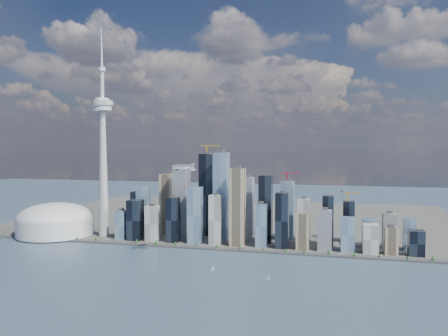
% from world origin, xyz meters
% --- Properties ---
extents(ground, '(4000.00, 4000.00, 0.00)m').
position_xyz_m(ground, '(0.00, 0.00, 0.00)').
color(ground, '#323F57').
rests_on(ground, ground).
extents(seawall, '(1100.00, 22.00, 4.00)m').
position_xyz_m(seawall, '(0.00, 250.00, 2.00)').
color(seawall, '#383838').
rests_on(seawall, ground).
extents(land, '(1400.00, 900.00, 3.00)m').
position_xyz_m(land, '(0.00, 700.00, 1.50)').
color(land, '#4C4C47').
rests_on(land, ground).
extents(shoreline_trees, '(960.53, 7.20, 8.80)m').
position_xyz_m(shoreline_trees, '(0.00, 250.00, 8.78)').
color(shoreline_trees, '#3F2D1E').
rests_on(shoreline_trees, seawall).
extents(skyscraper_cluster, '(736.00, 142.00, 244.73)m').
position_xyz_m(skyscraper_cluster, '(59.62, 336.82, 75.65)').
color(skyscraper_cluster, black).
rests_on(skyscraper_cluster, land).
extents(needle_tower, '(56.00, 56.00, 550.50)m').
position_xyz_m(needle_tower, '(-300.00, 310.00, 235.84)').
color(needle_tower, '#AEADA9').
rests_on(needle_tower, land).
extents(dome_stadium, '(200.00, 200.00, 86.00)m').
position_xyz_m(dome_stadium, '(-440.00, 300.00, 39.44)').
color(dome_stadium, silver).
rests_on(dome_stadium, land).
extents(airplane, '(60.86, 54.47, 15.31)m').
position_xyz_m(airplane, '(-11.53, 125.21, 195.89)').
color(airplane, silver).
rests_on(airplane, ground).
extents(sailboat_west, '(7.54, 2.85, 10.41)m').
position_xyz_m(sailboat_west, '(61.84, 82.92, 3.34)').
color(sailboat_west, silver).
rests_on(sailboat_west, ground).
extents(sailboat_east, '(7.60, 3.77, 10.58)m').
position_xyz_m(sailboat_east, '(176.16, 52.39, 3.39)').
color(sailboat_east, silver).
rests_on(sailboat_east, ground).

